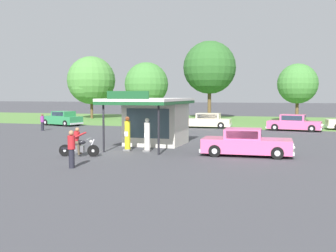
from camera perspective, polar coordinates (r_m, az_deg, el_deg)
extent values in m
plane|color=#424247|center=(24.19, -7.61, -3.58)|extent=(300.00, 300.00, 0.00)
cube|color=#56843D|center=(52.79, 6.34, 0.76)|extent=(120.00, 24.00, 0.01)
cube|color=beige|center=(27.37, -1.62, 0.49)|extent=(3.58, 3.45, 2.95)
cube|color=#384C56|center=(25.76, -2.86, 0.38)|extent=(2.86, 0.05, 1.89)
cube|color=silver|center=(25.92, -2.69, 3.71)|extent=(4.28, 6.89, 0.16)
cube|color=#195128|center=(25.92, -2.69, 3.32)|extent=(4.28, 6.89, 0.18)
cube|color=#195128|center=(22.74, -5.68, 4.36)|extent=(2.50, 0.08, 0.44)
cylinder|color=black|center=(22.56, -1.32, -0.34)|extent=(0.12, 0.12, 2.95)
cylinder|color=black|center=(23.86, -9.02, -0.14)|extent=(0.12, 0.12, 2.95)
cube|color=slate|center=(24.49, -5.68, -3.34)|extent=(0.44, 0.44, 0.10)
cylinder|color=yellow|center=(24.39, -5.70, -1.27)|extent=(0.34, 0.34, 1.68)
cube|color=white|center=(24.22, -5.87, -1.11)|extent=(0.22, 0.02, 0.28)
sphere|color=orange|center=(24.31, -5.72, 1.03)|extent=(0.26, 0.26, 0.26)
cube|color=slate|center=(24.03, -2.93, -3.48)|extent=(0.44, 0.44, 0.10)
cylinder|color=silver|center=(23.93, -2.94, -1.44)|extent=(0.34, 0.34, 1.61)
cube|color=white|center=(23.75, -3.09, -1.29)|extent=(0.22, 0.02, 0.28)
sphere|color=white|center=(23.85, -2.95, 0.82)|extent=(0.26, 0.26, 0.26)
cylinder|color=black|center=(22.40, -10.43, -3.43)|extent=(0.65, 0.24, 0.64)
cylinder|color=silver|center=(22.40, -10.43, -3.43)|extent=(0.18, 0.15, 0.16)
cylinder|color=black|center=(22.85, -14.25, -3.33)|extent=(0.65, 0.24, 0.64)
cylinder|color=silver|center=(22.85, -14.25, -3.33)|extent=(0.18, 0.15, 0.16)
ellipsoid|color=black|center=(22.53, -12.13, -2.23)|extent=(0.60, 0.36, 0.24)
cube|color=#59595E|center=(22.58, -12.24, -3.13)|extent=(0.48, 0.33, 0.36)
cube|color=black|center=(22.63, -12.98, -2.36)|extent=(0.53, 0.36, 0.10)
cylinder|color=silver|center=(22.39, -10.69, -2.71)|extent=(0.38, 0.15, 0.71)
cylinder|color=silver|center=(22.38, -11.00, -1.74)|extent=(0.19, 0.69, 0.04)
sphere|color=silver|center=(22.37, -10.75, -2.15)|extent=(0.16, 0.16, 0.16)
cube|color=black|center=(22.82, -14.13, -3.04)|extent=(0.47, 0.28, 0.12)
cylinder|color=silver|center=(22.85, -13.10, -3.41)|extent=(0.70, 0.24, 0.18)
cube|color=brown|center=(22.61, -12.81, -2.22)|extent=(0.47, 0.42, 0.14)
cylinder|color=brown|center=(22.75, -12.20, -3.18)|extent=(0.17, 0.25, 0.56)
cylinder|color=brown|center=(22.45, -12.43, -3.28)|extent=(0.17, 0.25, 0.56)
cylinder|color=#B21E23|center=(22.56, -12.73, -1.42)|extent=(0.47, 0.40, 0.60)
sphere|color=#9E704C|center=(22.51, -12.60, -0.48)|extent=(0.22, 0.22, 0.22)
cylinder|color=#B21E23|center=(22.68, -12.01, -1.17)|extent=(0.54, 0.21, 0.31)
cylinder|color=#B21E23|center=(22.29, -12.30, -1.27)|extent=(0.54, 0.21, 0.31)
cube|color=#E55993|center=(22.72, 10.96, -2.70)|extent=(4.88, 2.14, 0.77)
cube|color=#E55993|center=(22.66, 10.48, -1.04)|extent=(2.04, 1.77, 0.54)
cube|color=#283847|center=(22.61, 12.90, -1.09)|extent=(0.11, 1.49, 0.43)
cube|color=#283847|center=(23.48, 10.62, -0.86)|extent=(1.66, 0.11, 0.41)
cube|color=#283847|center=(21.84, 10.32, -1.24)|extent=(1.66, 0.11, 0.41)
cube|color=silver|center=(22.73, 17.07, -3.48)|extent=(0.21, 1.82, 0.18)
cube|color=silver|center=(23.03, 4.91, -3.20)|extent=(0.21, 1.82, 0.18)
sphere|color=white|center=(23.30, 17.05, -2.54)|extent=(0.18, 0.18, 0.18)
sphere|color=white|center=(22.09, 17.18, -2.92)|extent=(0.18, 0.18, 0.18)
cylinder|color=black|center=(23.59, 15.05, -3.08)|extent=(0.67, 0.23, 0.66)
cylinder|color=silver|center=(23.59, 15.05, -3.08)|extent=(0.31, 0.23, 0.30)
cylinder|color=black|center=(21.82, 15.08, -3.69)|extent=(0.67, 0.23, 0.66)
cylinder|color=silver|center=(21.82, 15.08, -3.69)|extent=(0.31, 0.23, 0.30)
cylinder|color=black|center=(23.79, 7.17, -2.91)|extent=(0.67, 0.23, 0.66)
cylinder|color=silver|center=(23.79, 7.17, -2.91)|extent=(0.31, 0.23, 0.30)
cylinder|color=black|center=(22.03, 6.56, -3.48)|extent=(0.67, 0.23, 0.66)
cylinder|color=silver|center=(22.03, 6.56, -3.48)|extent=(0.31, 0.23, 0.30)
cube|color=silver|center=(42.10, 21.30, -0.04)|extent=(0.31, 1.77, 0.18)
cylinder|color=black|center=(43.11, 22.25, 0.07)|extent=(0.68, 0.27, 0.66)
cylinder|color=silver|center=(43.11, 22.25, 0.07)|extent=(0.32, 0.25, 0.30)
cube|color=beige|center=(41.43, 5.14, 0.51)|extent=(5.33, 2.10, 0.72)
cube|color=beige|center=(41.33, 5.68, 1.40)|extent=(2.37, 1.76, 0.58)
cube|color=#283847|center=(41.53, 4.13, 1.43)|extent=(0.10, 1.48, 0.46)
cube|color=#283847|center=(40.52, 5.48, 1.34)|extent=(1.96, 0.11, 0.44)
cube|color=#283847|center=(42.14, 5.87, 1.46)|extent=(1.96, 0.11, 0.44)
cube|color=silver|center=(42.00, 1.56, 0.25)|extent=(0.19, 1.81, 0.18)
cube|color=silver|center=(41.06, 8.79, 0.11)|extent=(0.19, 1.81, 0.18)
sphere|color=white|center=(41.39, 1.35, 0.58)|extent=(0.18, 0.18, 0.18)
sphere|color=white|center=(42.57, 1.74, 0.68)|extent=(0.18, 0.18, 0.18)
cylinder|color=black|center=(40.93, 2.45, 0.18)|extent=(0.67, 0.23, 0.66)
cylinder|color=silver|center=(40.93, 2.45, 0.18)|extent=(0.31, 0.23, 0.30)
cylinder|color=black|center=(42.67, 2.98, 0.35)|extent=(0.67, 0.23, 0.66)
cylinder|color=silver|center=(42.67, 2.98, 0.35)|extent=(0.31, 0.23, 0.30)
cylinder|color=black|center=(40.29, 7.42, 0.08)|extent=(0.67, 0.23, 0.66)
cylinder|color=silver|center=(40.29, 7.42, 0.08)|extent=(0.31, 0.23, 0.30)
cylinder|color=black|center=(42.05, 7.75, 0.26)|extent=(0.67, 0.23, 0.66)
cylinder|color=silver|center=(42.05, 7.75, 0.26)|extent=(0.31, 0.23, 0.30)
cube|color=#2D844C|center=(45.78, -14.66, 0.82)|extent=(4.95, 3.14, 0.83)
cube|color=#2D844C|center=(45.54, -14.44, 1.68)|extent=(2.48, 2.20, 0.55)
cube|color=#283847|center=(46.31, -15.28, 1.70)|extent=(0.46, 1.42, 0.44)
cube|color=#283847|center=(45.00, -15.23, 1.63)|extent=(1.71, 0.54, 0.42)
cube|color=#283847|center=(46.08, -13.68, 1.72)|extent=(1.71, 0.54, 0.42)
cube|color=silver|center=(47.58, -16.49, 0.56)|extent=(0.63, 1.76, 0.18)
cube|color=silver|center=(44.07, -12.66, 0.34)|extent=(0.63, 1.76, 0.18)
sphere|color=white|center=(47.19, -17.08, 0.93)|extent=(0.18, 0.18, 0.18)
sphere|color=white|center=(47.95, -15.95, 1.00)|extent=(0.18, 0.18, 0.18)
cylinder|color=black|center=(46.43, -16.74, 0.50)|extent=(0.69, 0.38, 0.66)
cylinder|color=silver|center=(46.43, -16.74, 0.50)|extent=(0.35, 0.30, 0.30)
cylinder|color=black|center=(47.56, -15.08, 0.63)|extent=(0.69, 0.38, 0.66)
cylinder|color=silver|center=(47.56, -15.08, 0.63)|extent=(0.35, 0.30, 0.30)
cylinder|color=black|center=(44.04, -14.18, 0.35)|extent=(0.69, 0.38, 0.66)
cylinder|color=silver|center=(44.04, -14.18, 0.35)|extent=(0.35, 0.30, 0.30)
cylinder|color=black|center=(45.23, -12.50, 0.49)|extent=(0.69, 0.38, 0.66)
cylinder|color=silver|center=(45.23, -12.50, 0.49)|extent=(0.35, 0.30, 0.30)
cube|color=#E55993|center=(39.47, 17.27, 0.15)|extent=(4.95, 2.39, 0.73)
cube|color=#E55993|center=(39.44, 17.10, 1.12)|extent=(2.36, 1.85, 0.61)
cube|color=#283847|center=(39.31, 18.64, 1.07)|extent=(0.22, 1.40, 0.48)
cube|color=#283847|center=(40.21, 17.25, 1.18)|extent=(1.84, 0.27, 0.46)
cube|color=#283847|center=(38.67, 16.95, 1.06)|extent=(1.84, 0.27, 0.46)
cube|color=silver|center=(39.24, 20.75, -0.33)|extent=(0.34, 1.71, 0.18)
cube|color=silver|center=(39.87, 13.83, -0.10)|extent=(0.34, 1.71, 0.18)
sphere|color=white|center=(39.79, 20.84, 0.14)|extent=(0.18, 0.18, 0.18)
sphere|color=white|center=(38.65, 20.72, 0.03)|extent=(0.18, 0.18, 0.18)
cylinder|color=black|center=(40.14, 19.71, -0.16)|extent=(0.68, 0.28, 0.66)
cylinder|color=silver|center=(40.14, 19.71, -0.16)|extent=(0.32, 0.26, 0.30)
cylinder|color=black|center=(38.47, 19.49, -0.34)|extent=(0.68, 0.28, 0.66)
cylinder|color=silver|center=(38.47, 19.49, -0.34)|extent=(0.32, 0.26, 0.30)
cylinder|color=black|center=(40.55, 15.16, -0.01)|extent=(0.68, 0.28, 0.66)
cylinder|color=silver|center=(40.55, 15.16, -0.01)|extent=(0.32, 0.26, 0.30)
cylinder|color=black|center=(38.90, 14.74, -0.18)|extent=(0.68, 0.28, 0.66)
cylinder|color=silver|center=(38.90, 14.74, -0.18)|extent=(0.32, 0.26, 0.30)
cylinder|color=black|center=(39.69, -17.18, -0.04)|extent=(0.26, 0.26, 0.79)
cylinder|color=#8C338C|center=(39.65, -17.20, 0.93)|extent=(0.34, 0.34, 0.56)
sphere|color=brown|center=(39.63, -17.21, 1.49)|extent=(0.22, 0.22, 0.22)
cylinder|color=black|center=(19.10, -13.34, -4.47)|extent=(0.26, 0.26, 0.88)
cylinder|color=#B21E23|center=(19.00, -13.38, -2.24)|extent=(0.34, 0.34, 0.62)
sphere|color=#9E704C|center=(18.95, -13.41, -0.95)|extent=(0.24, 0.24, 0.24)
cylinder|color=brown|center=(50.93, 17.62, 2.06)|extent=(0.38, 0.38, 2.87)
sphere|color=#427F38|center=(50.91, 17.71, 5.68)|extent=(4.75, 4.75, 4.75)
sphere|color=#427F38|center=(51.80, 17.73, 5.13)|extent=(2.49, 2.49, 2.49)
cylinder|color=brown|center=(56.01, 5.82, 3.19)|extent=(0.48, 0.48, 4.35)
sphere|color=#2D6028|center=(56.12, 5.85, 8.17)|extent=(7.17, 7.17, 7.17)
sphere|color=#2D6028|center=(55.90, 5.97, 7.45)|extent=(4.92, 4.92, 4.92)
cylinder|color=brown|center=(58.43, -10.64, 2.45)|extent=(0.38, 0.38, 2.84)
sphere|color=#4C893D|center=(58.44, -10.69, 6.31)|extent=(6.71, 6.71, 6.71)
sphere|color=#4C893D|center=(57.68, -11.36, 5.66)|extent=(4.50, 4.50, 4.50)
cylinder|color=brown|center=(52.45, -3.03, 2.17)|extent=(0.59, 0.59, 2.59)
sphere|color=#427F38|center=(52.43, -3.05, 5.88)|extent=(5.59, 5.59, 5.59)
sphere|color=#427F38|center=(53.29, -3.15, 5.25)|extent=(2.99, 2.99, 2.99)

